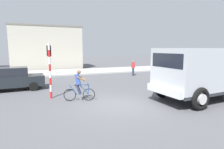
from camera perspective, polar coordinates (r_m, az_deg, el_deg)
name	(u,v)px	position (r m, az deg, el deg)	size (l,w,h in m)	color
ground_plane	(115,104)	(9.70, 0.79, -9.24)	(120.00, 120.00, 0.00)	#56565B
sidewalk_far	(71,72)	(22.74, -12.53, 0.77)	(80.00, 5.00, 0.16)	#ADADA8
truck_foreground	(202,70)	(11.41, 25.97, 1.13)	(5.58, 3.12, 2.90)	#B2B7BC
cyclist	(79,85)	(10.33, -10.17, -3.35)	(1.67, 0.65, 1.72)	black
traffic_light_pole	(50,63)	(11.17, -18.74, 3.44)	(0.24, 0.43, 3.20)	red
car_red_near	(12,79)	(14.51, -28.42, -1.12)	(4.11, 2.10, 1.60)	#1E2328
pedestrian_near_kerb	(133,68)	(19.73, 6.55, 2.06)	(0.34, 0.22, 1.62)	#2D334C
building_mid_block	(47,48)	(28.25, -19.43, 7.76)	(9.26, 5.58, 5.93)	#B2AD9E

